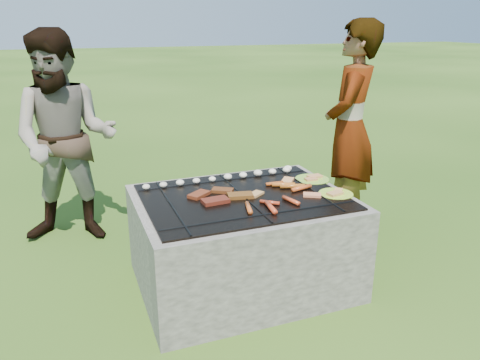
# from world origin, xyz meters

# --- Properties ---
(lawn) EXTENTS (60.00, 60.00, 0.00)m
(lawn) POSITION_xyz_m (0.00, 0.00, 0.00)
(lawn) COLOR #234411
(lawn) RESTS_ON ground
(fire_pit) EXTENTS (1.30, 1.00, 0.62)m
(fire_pit) POSITION_xyz_m (0.00, 0.00, 0.28)
(fire_pit) COLOR #A8A095
(fire_pit) RESTS_ON ground
(mushrooms) EXTENTS (1.08, 0.09, 0.04)m
(mushrooms) POSITION_xyz_m (0.06, 0.33, 0.63)
(mushrooms) COLOR beige
(mushrooms) RESTS_ON fire_pit
(pork_slabs) EXTENTS (0.39, 0.28, 0.02)m
(pork_slabs) POSITION_xyz_m (-0.14, 0.02, 0.62)
(pork_slabs) COLOR #9F3F1D
(pork_slabs) RESTS_ON fire_pit
(sausages) EXTENTS (0.55, 0.47, 0.03)m
(sausages) POSITION_xyz_m (0.21, -0.09, 0.63)
(sausages) COLOR #C64220
(sausages) RESTS_ON fire_pit
(bread_on_grate) EXTENTS (0.44, 0.42, 0.02)m
(bread_on_grate) POSITION_xyz_m (0.30, 0.01, 0.62)
(bread_on_grate) COLOR tan
(bread_on_grate) RESTS_ON fire_pit
(plate_far) EXTENTS (0.24, 0.24, 0.03)m
(plate_far) POSITION_xyz_m (0.56, 0.13, 0.61)
(plate_far) COLOR gold
(plate_far) RESTS_ON fire_pit
(plate_near) EXTENTS (0.23, 0.23, 0.03)m
(plate_near) POSITION_xyz_m (0.56, -0.17, 0.61)
(plate_near) COLOR yellow
(plate_near) RESTS_ON fire_pit
(cook) EXTENTS (0.70, 0.72, 1.66)m
(cook) POSITION_xyz_m (1.12, 0.54, 0.83)
(cook) COLOR #A59A89
(cook) RESTS_ON ground
(bystander) EXTENTS (0.92, 0.80, 1.60)m
(bystander) POSITION_xyz_m (-0.98, 1.11, 0.80)
(bystander) COLOR gray
(bystander) RESTS_ON ground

